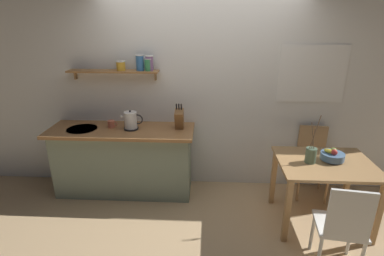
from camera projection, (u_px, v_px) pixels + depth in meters
The scene contains 12 objects.
ground_plane at pixel (199, 206), 3.77m from camera, with size 14.00×14.00×0.00m, color tan.
back_wall at pixel (217, 89), 3.89m from camera, with size 6.80×0.11×2.70m.
kitchen_counter at pixel (124, 160), 3.96m from camera, with size 1.83×0.63×0.90m.
wall_shelf at pixel (128, 67), 3.70m from camera, with size 1.13×0.20×0.32m.
dining_table at pixel (324, 172), 3.28m from camera, with size 1.00×0.80×0.76m.
dining_chair_near at pixel (343, 225), 2.64m from camera, with size 0.46×0.45×0.92m.
dining_chair_far at pixel (312, 158), 3.91m from camera, with size 0.44×0.44×0.91m.
fruit_bowl at pixel (332, 155), 3.26m from camera, with size 0.25×0.25×0.15m.
twig_vase at pixel (311, 155), 3.20m from camera, with size 0.11×0.11×0.53m.
electric_kettle at pixel (131, 121), 3.74m from camera, with size 0.27×0.18×0.25m.
knife_block at pixel (179, 119), 3.75m from camera, with size 0.11×0.20×0.33m.
coffee_mug_by_sink at pixel (111, 124), 3.82m from camera, with size 0.12×0.09×0.09m.
Camera 1 is at (0.09, -3.19, 2.24)m, focal length 28.17 mm.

